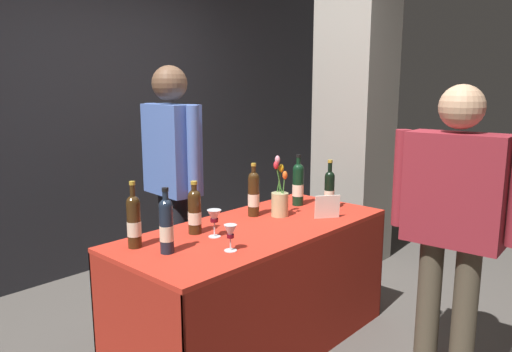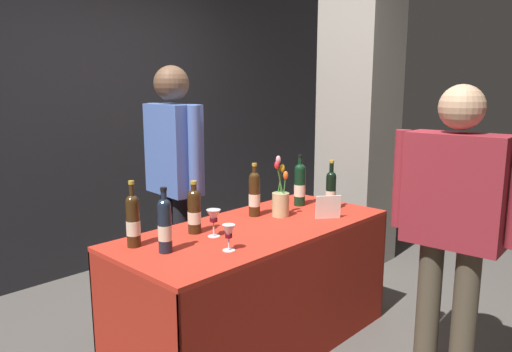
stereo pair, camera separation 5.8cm
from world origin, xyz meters
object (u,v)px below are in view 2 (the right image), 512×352
wine_glass_mid (214,217)px  vendor_presenter (174,168)px  concrete_pillar (360,94)px  taster_foreground_right (454,213)px  display_bottle_0 (165,224)px  wine_glass_near_vendor (229,233)px  tasting_table (256,263)px  flower_vase (281,200)px  featured_wine_bottle (133,220)px

wine_glass_mid → vendor_presenter: (0.27, 0.69, 0.16)m
concrete_pillar → taster_foreground_right: size_ratio=1.89×
wine_glass_mid → vendor_presenter: size_ratio=0.09×
display_bottle_0 → taster_foreground_right: size_ratio=0.21×
wine_glass_near_vendor → concrete_pillar: bearing=15.3°
tasting_table → wine_glass_mid: bearing=172.8°
concrete_pillar → taster_foreground_right: (-1.33, -1.37, -0.54)m
flower_vase → taster_foreground_right: 1.05m
taster_foreground_right → wine_glass_near_vendor: bearing=39.6°
tasting_table → vendor_presenter: (-0.03, 0.73, 0.49)m
concrete_pillar → vendor_presenter: concrete_pillar is taller
tasting_table → concrete_pillar: bearing=12.7°
tasting_table → wine_glass_mid: size_ratio=11.36×
featured_wine_bottle → vendor_presenter: (0.65, 0.52, 0.12)m
flower_vase → taster_foreground_right: size_ratio=0.24×
wine_glass_near_vendor → tasting_table: bearing=25.5°
taster_foreground_right → display_bottle_0: bearing=40.6°
display_bottle_0 → wine_glass_near_vendor: size_ratio=2.45×
wine_glass_near_vendor → featured_wine_bottle: bearing=126.1°
wine_glass_near_vendor → flower_vase: flower_vase is taller
wine_glass_mid → taster_foreground_right: bearing=-57.3°
concrete_pillar → tasting_table: 1.99m
concrete_pillar → flower_vase: size_ratio=7.74×
vendor_presenter → concrete_pillar: bearing=83.6°
concrete_pillar → vendor_presenter: 1.82m
featured_wine_bottle → display_bottle_0: size_ratio=1.04×
featured_wine_bottle → taster_foreground_right: 1.60m
concrete_pillar → wine_glass_mid: concrete_pillar is taller
wine_glass_near_vendor → vendor_presenter: size_ratio=0.08×
wine_glass_mid → featured_wine_bottle: bearing=156.2°
concrete_pillar → flower_vase: (-1.43, -0.34, -0.63)m
wine_glass_near_vendor → wine_glass_mid: 0.25m
vendor_presenter → display_bottle_0: bearing=-35.0°
concrete_pillar → wine_glass_near_vendor: bearing=-164.7°
concrete_pillar → wine_glass_mid: 2.12m
tasting_table → vendor_presenter: 0.88m
wine_glass_near_vendor → taster_foreground_right: 1.11m
wine_glass_near_vendor → vendor_presenter: 1.00m
concrete_pillar → display_bottle_0: (-2.32, -0.36, -0.59)m
featured_wine_bottle → vendor_presenter: vendor_presenter is taller
flower_vase → vendor_presenter: vendor_presenter is taller
featured_wine_bottle → flower_vase: 0.97m
wine_glass_near_vendor → flower_vase: size_ratio=0.35×
tasting_table → display_bottle_0: bearing=178.0°
flower_vase → featured_wine_bottle: bearing=170.3°
flower_vase → taster_foreground_right: (0.09, -1.04, 0.09)m
display_bottle_0 → tasting_table: bearing=-2.0°
concrete_pillar → tasting_table: bearing=-167.3°
tasting_table → flower_vase: size_ratio=4.46×
tasting_table → taster_foreground_right: taster_foreground_right is taller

